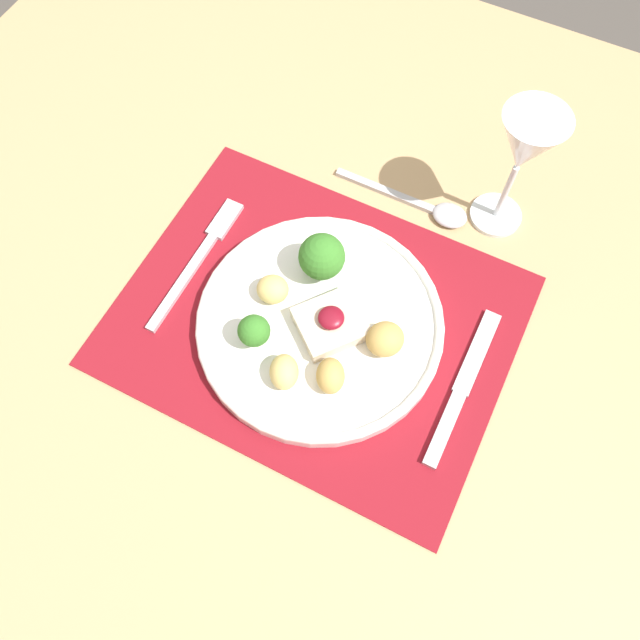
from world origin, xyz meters
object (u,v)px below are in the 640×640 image
object	(u,v)px
spoon	(430,208)
fork	(202,254)
knife	(458,396)
wine_glass_near	(525,149)
dinner_plate	(320,321)

from	to	relation	value
spoon	fork	bearing A→B (deg)	-143.08
fork	knife	bearing A→B (deg)	-3.10
spoon	wine_glass_near	distance (m)	0.15
fork	wine_glass_near	xyz separation A→B (m)	(0.31, 0.23, 0.13)
knife	dinner_plate	bearing A→B (deg)	176.45
knife	wine_glass_near	xyz separation A→B (m)	(-0.05, 0.26, 0.13)
dinner_plate	knife	size ratio (longest dim) A/B	1.43
dinner_plate	knife	distance (m)	0.18
wine_glass_near	dinner_plate	bearing A→B (deg)	-118.49
fork	knife	world-z (taller)	knife
fork	knife	size ratio (longest dim) A/B	1.00
fork	spoon	xyz separation A→B (m)	(0.23, 0.20, -0.00)
dinner_plate	spoon	bearing A→B (deg)	76.29
spoon	wine_glass_near	xyz separation A→B (m)	(0.08, 0.03, 0.13)
spoon	wine_glass_near	bearing A→B (deg)	17.11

